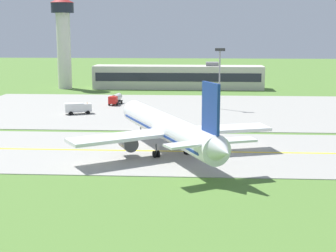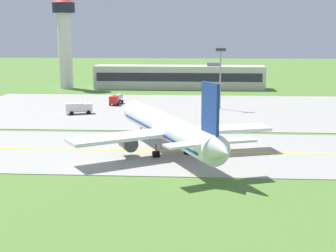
% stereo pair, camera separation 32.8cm
% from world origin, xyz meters
% --- Properties ---
extents(ground_plane, '(500.00, 500.00, 0.00)m').
position_xyz_m(ground_plane, '(0.00, 0.00, 0.00)').
color(ground_plane, '#517A33').
extents(taxiway_strip, '(240.00, 28.00, 0.10)m').
position_xyz_m(taxiway_strip, '(0.00, 0.00, 0.05)').
color(taxiway_strip, '#9E9B93').
rests_on(taxiway_strip, ground).
extents(apron_pad, '(140.00, 52.00, 0.10)m').
position_xyz_m(apron_pad, '(10.00, 42.00, 0.05)').
color(apron_pad, '#9E9B93').
rests_on(apron_pad, ground).
extents(taxiway_centreline, '(220.00, 0.60, 0.01)m').
position_xyz_m(taxiway_centreline, '(0.00, 0.00, 0.11)').
color(taxiway_centreline, yellow).
rests_on(taxiway_centreline, taxiway_strip).
extents(airplane_lead, '(30.85, 37.28, 12.70)m').
position_xyz_m(airplane_lead, '(-7.51, -1.48, 4.13)').
color(airplane_lead, white).
rests_on(airplane_lead, ground).
extents(service_truck_baggage, '(6.34, 4.05, 2.60)m').
position_xyz_m(service_truck_baggage, '(-30.35, 34.21, 1.53)').
color(service_truck_baggage, silver).
rests_on(service_truck_baggage, ground).
extents(service_truck_fuel, '(3.01, 6.23, 2.65)m').
position_xyz_m(service_truck_fuel, '(-24.11, 49.20, 1.53)').
color(service_truck_fuel, red).
rests_on(service_truck_fuel, ground).
extents(terminal_building, '(54.60, 8.66, 8.61)m').
position_xyz_m(terminal_building, '(-9.40, 85.26, 3.73)').
color(terminal_building, beige).
rests_on(terminal_building, ground).
extents(control_tower, '(7.60, 7.60, 29.03)m').
position_xyz_m(control_tower, '(-46.25, 83.74, 17.37)').
color(control_tower, silver).
rests_on(control_tower, ground).
extents(apron_light_mast, '(2.40, 0.50, 14.70)m').
position_xyz_m(apron_light_mast, '(2.15, 43.54, 9.33)').
color(apron_light_mast, gray).
rests_on(apron_light_mast, ground).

